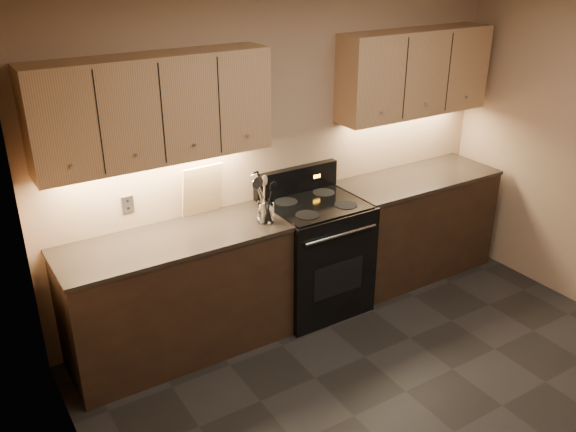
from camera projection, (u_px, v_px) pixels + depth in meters
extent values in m
plane|color=black|center=(454.00, 432.00, 3.80)|extent=(4.00, 4.00, 0.00)
cube|color=#A1815F|center=(285.00, 149.00, 4.81)|extent=(4.00, 0.04, 2.60)
cube|color=#A1815F|center=(115.00, 376.00, 2.30)|extent=(0.04, 4.00, 2.60)
cube|color=black|center=(178.00, 297.00, 4.40)|extent=(1.60, 0.60, 0.90)
cube|color=#362A22|center=(173.00, 240.00, 4.21)|extent=(1.62, 0.62, 0.03)
cube|color=black|center=(414.00, 226.00, 5.50)|extent=(1.44, 0.60, 0.90)
cube|color=#362A22|center=(418.00, 178.00, 5.31)|extent=(1.46, 0.62, 0.03)
cube|color=black|center=(315.00, 257.00, 4.95)|extent=(0.76, 0.65, 0.92)
cube|color=black|center=(316.00, 204.00, 4.75)|extent=(0.70, 0.60, 0.01)
cube|color=black|center=(296.00, 180.00, 4.93)|extent=(0.76, 0.07, 0.22)
cube|color=orange|center=(317.00, 176.00, 4.99)|extent=(0.06, 0.00, 0.03)
cylinder|color=silver|center=(341.00, 235.00, 4.54)|extent=(0.65, 0.02, 0.02)
cube|color=black|center=(339.00, 279.00, 4.71)|extent=(0.46, 0.00, 0.28)
cylinder|color=black|center=(307.00, 215.00, 4.55)|extent=(0.18, 0.18, 0.00)
cylinder|color=black|center=(346.00, 205.00, 4.72)|extent=(0.18, 0.18, 0.00)
cylinder|color=black|center=(286.00, 202.00, 4.78)|extent=(0.18, 0.18, 0.00)
cylinder|color=black|center=(324.00, 192.00, 4.95)|extent=(0.18, 0.18, 0.00)
cube|color=tan|center=(154.00, 109.00, 3.96)|extent=(1.60, 0.30, 0.70)
cube|color=tan|center=(415.00, 73.00, 5.06)|extent=(1.44, 0.30, 0.70)
cube|color=#B2B5BA|center=(128.00, 204.00, 4.25)|extent=(0.08, 0.01, 0.12)
cylinder|color=white|center=(266.00, 212.00, 4.42)|extent=(0.12, 0.12, 0.15)
cylinder|color=white|center=(266.00, 220.00, 4.44)|extent=(0.12, 0.12, 0.02)
cube|color=tan|center=(202.00, 190.00, 4.48)|extent=(0.32, 0.11, 0.39)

